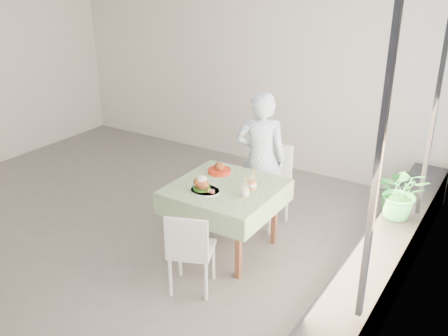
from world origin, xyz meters
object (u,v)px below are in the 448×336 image
Objects in this scene: cafe_table at (226,210)px; main_dish at (203,186)px; chair_far at (265,199)px; diner at (261,159)px; potted_plant at (402,192)px; juice_cup_orange at (252,184)px; chair_near at (192,265)px.

cafe_table is 0.42m from main_dish.
diner reaches higher than chair_far.
cafe_table is at bearing -95.28° from chair_far.
juice_cup_orange is at bearing -152.96° from potted_plant.
chair_far reaches higher than cafe_table.
juice_cup_orange is at bearing -73.63° from chair_far.
juice_cup_orange is at bearing 78.28° from chair_near.
chair_far reaches higher than main_dish.
chair_far is at bearing 179.08° from potted_plant.
cafe_table is at bearing 97.70° from chair_near.
cafe_table is 0.78m from chair_far.
chair_far is at bearing 79.05° from main_dish.
diner is 4.98× the size of main_dish.
chair_far is 1.12m from main_dish.
potted_plant is at bearing 45.27° from chair_near.
chair_near is at bearing -88.80° from chair_far.
chair_near is (0.10, -0.75, -0.21)m from cafe_table.
cafe_table is 0.81m from diner.
juice_cup_orange is (0.20, -0.69, 0.51)m from chair_far.
juice_cup_orange reaches higher than cafe_table.
cafe_table is at bearing -154.99° from potted_plant.
juice_cup_orange is at bearing 89.40° from diner.
potted_plant reaches higher than chair_near.
chair_far is 1.57m from potted_plant.
diner is at bearing 111.60° from juice_cup_orange.
juice_cup_orange reaches higher than chair_far.
juice_cup_orange is at bearing 36.85° from main_dish.
chair_near is 0.52× the size of diner.
diner is 1.56m from potted_plant.
chair_near is 0.79m from main_dish.
juice_cup_orange is (0.27, -0.68, 0.02)m from diner.
diner is at bearing 89.72° from cafe_table.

